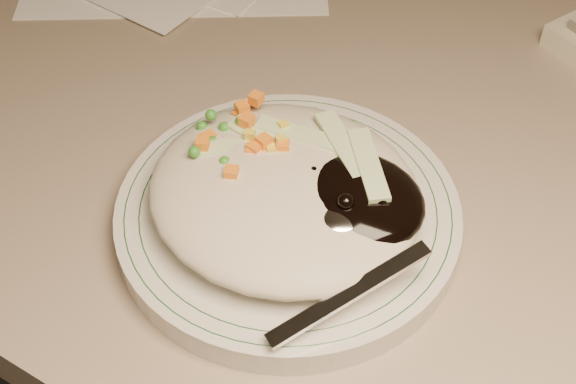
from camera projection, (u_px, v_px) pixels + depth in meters
The scene contains 4 objects.
desk at pixel (421, 273), 0.80m from camera, with size 1.40×0.70×0.74m.
plate at pixel (288, 217), 0.57m from camera, with size 0.25×0.25×0.02m, color silver.
plate_rim at pixel (288, 207), 0.57m from camera, with size 0.23×0.23×0.00m.
meal at pixel (293, 189), 0.55m from camera, with size 0.21×0.19×0.05m.
Camera 1 is at (0.14, 0.89, 1.18)m, focal length 50.00 mm.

